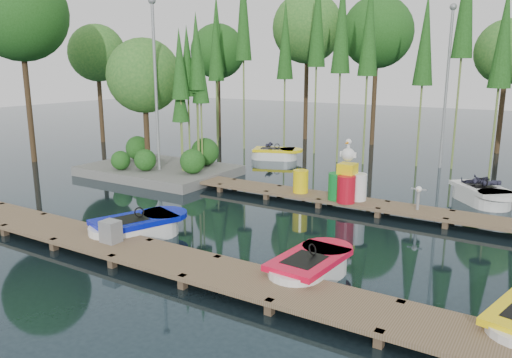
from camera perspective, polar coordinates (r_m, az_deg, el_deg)
The scene contains 15 objects.
ground_plane at distance 16.08m, azimuth -2.46°, elevation -3.95°, with size 90.00×90.00×0.00m, color #1C2C35.
near_dock at distance 12.74m, azimuth -14.04°, elevation -7.84°, with size 18.00×1.50×0.50m.
far_dock at distance 17.60m, azimuth 4.83°, elevation -1.71°, with size 15.00×1.20×0.50m.
island at distance 21.96m, azimuth -11.43°, elevation 8.82°, with size 6.20×4.20×6.75m.
tree_screen at distance 25.68m, azimuth 7.39°, elevation 16.09°, with size 34.42×18.53×10.31m.
lamp_island at distance 20.79m, azimuth -11.44°, elevation 11.58°, with size 0.30×0.30×7.25m.
lamp_rear at distance 24.16m, azimuth 21.05°, elevation 11.14°, with size 0.30×0.30×7.25m.
boat_blue at distance 14.14m, azimuth -13.45°, elevation -5.55°, with size 2.16×3.07×0.95m.
boat_red at distance 11.32m, azimuth 6.19°, elevation -10.13°, with size 1.35×2.67×0.87m.
boat_yellow_far at distance 25.18m, azimuth 2.18°, elevation 2.90°, with size 2.84×1.99×1.30m.
boat_white_far at distance 18.87m, azimuth 24.43°, elevation -1.65°, with size 2.73×2.91×1.31m.
utility_cabinet at distance 13.12m, azimuth -16.27°, elevation -5.78°, with size 0.45×0.38×0.56m, color gray.
yellow_barrel at distance 17.45m, azimuth 5.12°, elevation -0.26°, with size 0.53×0.53×0.80m, color yellow.
drum_cluster at distance 16.56m, azimuth 10.37°, elevation -0.43°, with size 1.18×1.08×2.04m.
seagull_post at distance 16.08m, azimuth 18.07°, elevation -1.63°, with size 0.46×0.25×0.74m.
Camera 1 is at (8.69, -12.69, 4.68)m, focal length 35.00 mm.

